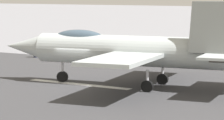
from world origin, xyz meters
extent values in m
plane|color=gray|center=(0.00, 0.00, 0.00)|extent=(400.00, 400.00, 0.00)
cube|color=#373739|center=(0.00, 0.00, 0.01)|extent=(240.00, 26.00, 0.02)
cube|color=white|center=(-0.11, 0.00, 0.02)|extent=(8.00, 0.70, 0.00)
cylinder|color=#ABB3B3|center=(-3.48, -1.00, 2.40)|extent=(13.05, 3.99, 2.00)
cone|color=#ABB3B3|center=(4.36, 0.24, 2.40)|extent=(3.20, 2.14, 1.70)
ellipsoid|color=#3F5160|center=(0.11, -0.43, 3.15)|extent=(3.73, 1.65, 1.10)
cube|color=#ABB3B3|center=(-5.11, 2.90, 2.30)|extent=(4.33, 6.68, 0.24)
cube|color=#ABB3B3|center=(-3.82, -5.22, 2.30)|extent=(4.33, 6.68, 0.24)
cube|color=#ABB3B3|center=(-10.38, 0.34, 2.50)|extent=(2.81, 3.14, 0.16)
cube|color=#575A57|center=(-9.17, -0.99, 4.10)|extent=(2.72, 1.34, 3.14)
cube|color=#575A57|center=(-8.89, -2.77, 4.10)|extent=(2.72, 1.34, 3.14)
cylinder|color=silver|center=(1.42, -0.23, 0.70)|extent=(0.18, 0.18, 1.40)
cylinder|color=black|center=(1.42, -0.23, 0.38)|extent=(0.80, 0.42, 0.76)
cylinder|color=silver|center=(-5.51, 0.30, 0.70)|extent=(0.18, 0.18, 1.40)
cylinder|color=black|center=(-5.51, 0.30, 0.38)|extent=(0.80, 0.42, 0.76)
cylinder|color=silver|center=(-5.01, -2.86, 0.70)|extent=(0.18, 0.18, 1.40)
cylinder|color=black|center=(-5.01, -2.86, 0.38)|extent=(0.80, 0.42, 0.76)
cube|color=#1E2338|center=(12.53, -11.18, 0.41)|extent=(0.24, 0.36, 0.82)
cube|color=yellow|center=(12.53, -11.18, 1.02)|extent=(0.36, 0.48, 0.56)
sphere|color=tan|center=(12.53, -11.18, 1.45)|extent=(0.22, 0.22, 0.22)
cylinder|color=yellow|center=(12.58, -10.88, 0.99)|extent=(0.10, 0.10, 0.53)
cylinder|color=yellow|center=(12.47, -11.47, 0.99)|extent=(0.10, 0.10, 0.53)
cone|color=orange|center=(4.23, -12.92, 0.28)|extent=(0.44, 0.44, 0.55)
camera|label=1|loc=(-22.26, 32.17, 6.27)|focal=93.46mm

